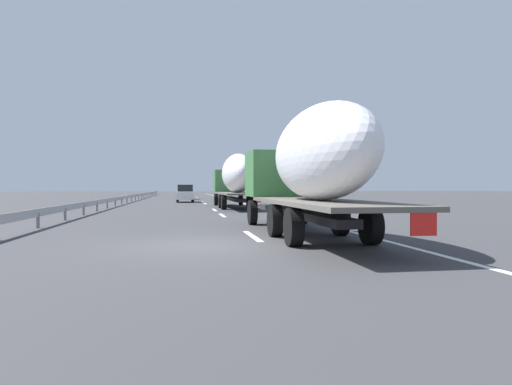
# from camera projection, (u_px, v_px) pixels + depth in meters

# --- Properties ---
(ground_plane) EXTENTS (260.00, 260.00, 0.00)m
(ground_plane) POSITION_uv_depth(u_px,v_px,m) (186.00, 201.00, 51.64)
(ground_plane) COLOR #38383A
(lane_stripe_0) EXTENTS (3.20, 0.20, 0.01)m
(lane_stripe_0) POSITION_uv_depth(u_px,v_px,m) (252.00, 236.00, 14.46)
(lane_stripe_0) COLOR white
(lane_stripe_0) RESTS_ON ground_plane
(lane_stripe_1) EXTENTS (3.20, 0.20, 0.01)m
(lane_stripe_1) POSITION_uv_depth(u_px,v_px,m) (222.00, 215.00, 25.17)
(lane_stripe_1) COLOR white
(lane_stripe_1) RESTS_ON ground_plane
(lane_stripe_2) EXTENTS (3.20, 0.20, 0.01)m
(lane_stripe_2) POSITION_uv_depth(u_px,v_px,m) (214.00, 210.00, 31.24)
(lane_stripe_2) COLOR white
(lane_stripe_2) RESTS_ON ground_plane
(lane_stripe_3) EXTENTS (3.20, 0.20, 0.01)m
(lane_stripe_3) POSITION_uv_depth(u_px,v_px,m) (205.00, 203.00, 43.73)
(lane_stripe_3) COLOR white
(lane_stripe_3) RESTS_ON ground_plane
(lane_stripe_4) EXTENTS (3.20, 0.20, 0.01)m
(lane_stripe_4) POSITION_uv_depth(u_px,v_px,m) (203.00, 202.00, 48.15)
(lane_stripe_4) COLOR white
(lane_stripe_4) RESTS_ON ground_plane
(lane_stripe_5) EXTENTS (3.20, 0.20, 0.01)m
(lane_stripe_5) POSITION_uv_depth(u_px,v_px,m) (197.00, 198.00, 67.06)
(lane_stripe_5) COLOR white
(lane_stripe_5) RESTS_ON ground_plane
(lane_stripe_6) EXTENTS (3.20, 0.20, 0.01)m
(lane_stripe_6) POSITION_uv_depth(u_px,v_px,m) (197.00, 198.00, 68.68)
(lane_stripe_6) COLOR white
(lane_stripe_6) RESTS_ON ground_plane
(lane_stripe_7) EXTENTS (3.20, 0.20, 0.01)m
(lane_stripe_7) POSITION_uv_depth(u_px,v_px,m) (194.00, 196.00, 85.93)
(lane_stripe_7) COLOR white
(lane_stripe_7) RESTS_ON ground_plane
(lane_stripe_8) EXTENTS (3.20, 0.20, 0.01)m
(lane_stripe_8) POSITION_uv_depth(u_px,v_px,m) (193.00, 195.00, 88.05)
(lane_stripe_8) COLOR white
(lane_stripe_8) RESTS_ON ground_plane
(edge_line_right) EXTENTS (110.00, 0.20, 0.01)m
(edge_line_right) POSITION_uv_depth(u_px,v_px,m) (228.00, 200.00, 57.48)
(edge_line_right) COLOR white
(edge_line_right) RESTS_ON ground_plane
(truck_lead) EXTENTS (13.76, 2.55, 4.05)m
(truck_lead) POSITION_uv_depth(u_px,v_px,m) (235.00, 177.00, 34.16)
(truck_lead) COLOR #387038
(truck_lead) RESTS_ON ground_plane
(truck_trailing) EXTENTS (12.98, 2.55, 4.02)m
(truck_trailing) POSITION_uv_depth(u_px,v_px,m) (308.00, 164.00, 14.47)
(truck_trailing) COLOR #387038
(truck_trailing) RESTS_ON ground_plane
(car_silver_hatch) EXTENTS (4.35, 1.91, 1.95)m
(car_silver_hatch) POSITION_uv_depth(u_px,v_px,m) (184.00, 190.00, 95.16)
(car_silver_hatch) COLOR #ADB2B7
(car_silver_hatch) RESTS_ON ground_plane
(car_white_van) EXTENTS (4.58, 1.80, 1.87)m
(car_white_van) POSITION_uv_depth(u_px,v_px,m) (185.00, 193.00, 47.64)
(car_white_van) COLOR white
(car_white_van) RESTS_ON ground_plane
(car_blue_sedan) EXTENTS (4.74, 1.89, 1.77)m
(car_blue_sedan) POSITION_uv_depth(u_px,v_px,m) (185.00, 192.00, 60.01)
(car_blue_sedan) COLOR #28479E
(car_blue_sedan) RESTS_ON ground_plane
(road_sign) EXTENTS (0.10, 0.90, 2.96)m
(road_sign) POSITION_uv_depth(u_px,v_px,m) (238.00, 184.00, 57.24)
(road_sign) COLOR gray
(road_sign) RESTS_ON ground_plane
(tree_0) EXTENTS (3.73, 3.73, 6.56)m
(tree_0) POSITION_uv_depth(u_px,v_px,m) (236.00, 175.00, 98.99)
(tree_0) COLOR #472D19
(tree_0) RESTS_ON ground_plane
(tree_1) EXTENTS (2.79, 2.79, 5.36)m
(tree_1) POSITION_uv_depth(u_px,v_px,m) (248.00, 177.00, 77.36)
(tree_1) COLOR #472D19
(tree_1) RESTS_ON ground_plane
(tree_2) EXTENTS (2.62, 2.62, 5.83)m
(tree_2) POSITION_uv_depth(u_px,v_px,m) (285.00, 167.00, 47.58)
(tree_2) COLOR #472D19
(tree_2) RESTS_ON ground_plane
(tree_3) EXTENTS (3.43, 3.43, 5.87)m
(tree_3) POSITION_uv_depth(u_px,v_px,m) (261.00, 172.00, 66.13)
(tree_3) COLOR #472D19
(tree_3) RESTS_ON ground_plane
(tree_4) EXTENTS (2.67, 2.67, 5.65)m
(tree_4) POSITION_uv_depth(u_px,v_px,m) (259.00, 175.00, 79.88)
(tree_4) COLOR #472D19
(tree_4) RESTS_ON ground_plane
(guardrail_median) EXTENTS (94.00, 0.10, 0.76)m
(guardrail_median) POSITION_uv_depth(u_px,v_px,m) (135.00, 196.00, 53.60)
(guardrail_median) COLOR #9EA0A5
(guardrail_median) RESTS_ON ground_plane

